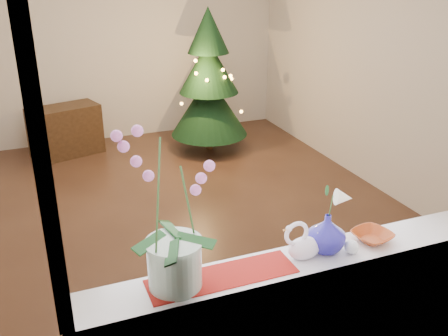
# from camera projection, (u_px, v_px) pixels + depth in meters

# --- Properties ---
(ground) EXTENTS (5.00, 5.00, 0.00)m
(ground) POSITION_uv_depth(u_px,v_px,m) (170.00, 215.00, 4.81)
(ground) COLOR #351F16
(ground) RESTS_ON ground
(wall_back) EXTENTS (4.50, 0.10, 2.70)m
(wall_back) POSITION_uv_depth(u_px,v_px,m) (112.00, 37.00, 6.44)
(wall_back) COLOR beige
(wall_back) RESTS_ON ground
(wall_front) EXTENTS (4.50, 0.10, 2.70)m
(wall_front) POSITION_uv_depth(u_px,v_px,m) (315.00, 190.00, 2.15)
(wall_front) COLOR beige
(wall_front) RESTS_ON ground
(wall_right) EXTENTS (0.10, 5.00, 2.70)m
(wall_right) POSITION_uv_depth(u_px,v_px,m) (378.00, 58.00, 5.06)
(wall_right) COLOR beige
(wall_right) RESTS_ON ground
(windowsill) EXTENTS (2.20, 0.26, 0.04)m
(windowsill) POSITION_uv_depth(u_px,v_px,m) (295.00, 263.00, 2.43)
(windowsill) COLOR white
(windowsill) RESTS_ON window_apron
(window_frame) EXTENTS (2.22, 0.06, 1.60)m
(window_frame) POSITION_uv_depth(u_px,v_px,m) (318.00, 110.00, 2.04)
(window_frame) COLOR white
(window_frame) RESTS_ON windowsill
(runner) EXTENTS (0.70, 0.20, 0.01)m
(runner) POSITION_uv_depth(u_px,v_px,m) (222.00, 276.00, 2.29)
(runner) COLOR maroon
(runner) RESTS_ON windowsill
(orchid_pot) EXTENTS (0.27, 0.27, 0.76)m
(orchid_pot) POSITION_uv_depth(u_px,v_px,m) (172.00, 210.00, 2.08)
(orchid_pot) COLOR beige
(orchid_pot) RESTS_ON windowsill
(swan) EXTENTS (0.25, 0.16, 0.20)m
(swan) POSITION_uv_depth(u_px,v_px,m) (305.00, 240.00, 2.41)
(swan) COLOR white
(swan) RESTS_ON windowsill
(blue_vase) EXTENTS (0.24, 0.24, 0.23)m
(blue_vase) POSITION_uv_depth(u_px,v_px,m) (327.00, 230.00, 2.46)
(blue_vase) COLOR navy
(blue_vase) RESTS_ON windowsill
(lily) EXTENTS (0.13, 0.07, 0.17)m
(lily) POSITION_uv_depth(u_px,v_px,m) (330.00, 194.00, 2.38)
(lily) COLOR white
(lily) RESTS_ON blue_vase
(paperweight) EXTENTS (0.09, 0.09, 0.07)m
(paperweight) POSITION_uv_depth(u_px,v_px,m) (352.00, 247.00, 2.47)
(paperweight) COLOR white
(paperweight) RESTS_ON windowsill
(amber_dish) EXTENTS (0.20, 0.20, 0.04)m
(amber_dish) POSITION_uv_depth(u_px,v_px,m) (372.00, 237.00, 2.58)
(amber_dish) COLOR #963711
(amber_dish) RESTS_ON windowsill
(xmas_tree) EXTENTS (1.18, 1.18, 1.78)m
(xmas_tree) POSITION_uv_depth(u_px,v_px,m) (209.00, 81.00, 6.16)
(xmas_tree) COLOR black
(xmas_tree) RESTS_ON ground
(side_table) EXTENTS (0.91, 0.63, 0.62)m
(side_table) POSITION_uv_depth(u_px,v_px,m) (66.00, 131.00, 6.19)
(side_table) COLOR black
(side_table) RESTS_ON ground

